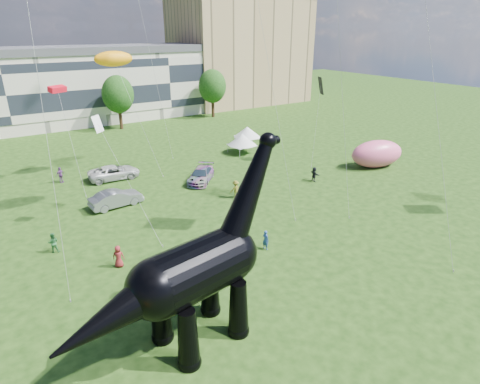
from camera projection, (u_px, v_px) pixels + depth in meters
ground at (273, 324)px, 23.69m from camera, size 220.00×220.00×0.00m
terrace_row at (4, 94)px, 65.33m from camera, size 78.00×11.00×12.00m
apartment_block at (240, 52)px, 89.96m from camera, size 28.00×18.00×22.00m
tree_mid_right at (118, 91)px, 66.33m from camera, size 5.20×5.20×9.44m
tree_far_right at (212, 84)px, 75.41m from camera, size 5.20×5.20×9.44m
dinosaur_sculpture at (189, 276)px, 20.73m from camera, size 13.95×4.76×11.35m
car_grey at (116, 198)px, 38.81m from camera, size 5.21×2.23×1.67m
car_white at (114, 172)px, 45.85m from camera, size 5.84×2.96×1.58m
car_dark at (201, 175)px, 45.07m from camera, size 5.24×5.45×1.56m
gazebo_near at (242, 140)px, 54.87m from camera, size 4.03×4.03×2.69m
gazebo_far at (247, 132)px, 58.82m from camera, size 4.55×4.55×2.69m
inflatable_pink at (377, 154)px, 49.48m from camera, size 7.44×5.10×3.39m
visitors at (145, 223)px, 33.88m from camera, size 48.64×42.76×1.83m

